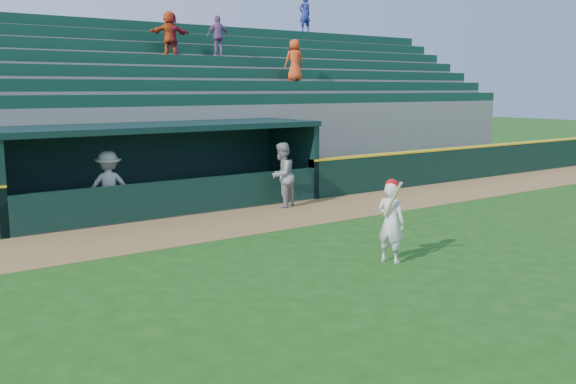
# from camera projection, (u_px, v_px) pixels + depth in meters

# --- Properties ---
(ground) EXTENTS (120.00, 120.00, 0.00)m
(ground) POSITION_uv_depth(u_px,v_px,m) (337.00, 269.00, 12.40)
(ground) COLOR #1A4611
(ground) RESTS_ON ground
(warning_track) EXTENTS (40.00, 3.00, 0.01)m
(warning_track) POSITION_uv_depth(u_px,v_px,m) (212.00, 225.00, 16.31)
(warning_track) COLOR olive
(warning_track) RESTS_ON ground
(field_wall_right) EXTENTS (15.50, 0.30, 1.20)m
(field_wall_right) POSITION_uv_depth(u_px,v_px,m) (470.00, 163.00, 24.65)
(field_wall_right) COLOR black
(field_wall_right) RESTS_ON ground
(wall_stripe_right) EXTENTS (15.50, 0.32, 0.06)m
(wall_stripe_right) POSITION_uv_depth(u_px,v_px,m) (470.00, 147.00, 24.55)
(wall_stripe_right) COLOR yellow
(wall_stripe_right) RESTS_ON field_wall_right
(dugout_player_front) EXTENTS (1.15, 1.06, 1.90)m
(dugout_player_front) POSITION_uv_depth(u_px,v_px,m) (282.00, 175.00, 18.70)
(dugout_player_front) COLOR gray
(dugout_player_front) RESTS_ON ground
(dugout_player_inside) EXTENTS (1.34, 1.02, 1.84)m
(dugout_player_inside) POSITION_uv_depth(u_px,v_px,m) (109.00, 186.00, 16.75)
(dugout_player_inside) COLOR #A6A6A1
(dugout_player_inside) RESTS_ON ground
(dugout) EXTENTS (9.40, 2.80, 2.46)m
(dugout) POSITION_uv_depth(u_px,v_px,m) (158.00, 162.00, 18.58)
(dugout) COLOR slate
(dugout) RESTS_ON ground
(stands) EXTENTS (34.50, 6.25, 7.56)m
(stands) POSITION_uv_depth(u_px,v_px,m) (100.00, 120.00, 22.05)
(stands) COLOR slate
(stands) RESTS_ON ground
(batter_at_plate) EXTENTS (0.54, 0.82, 1.71)m
(batter_at_plate) POSITION_uv_depth(u_px,v_px,m) (391.00, 220.00, 12.75)
(batter_at_plate) COLOR silver
(batter_at_plate) RESTS_ON ground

